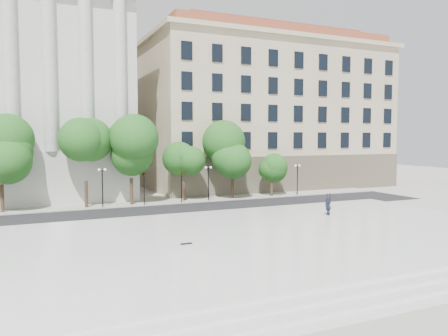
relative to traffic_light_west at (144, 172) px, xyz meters
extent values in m
plane|color=#AFADA5|center=(2.26, -22.30, -3.68)|extent=(160.00, 160.00, 0.00)
cube|color=silver|center=(2.26, -19.30, -3.46)|extent=(44.00, 22.00, 0.45)
cube|color=black|center=(2.26, -4.30, -3.67)|extent=(60.00, 8.00, 0.02)
cube|color=#AAA79D|center=(2.26, 1.70, -3.62)|extent=(60.00, 4.00, 0.12)
cube|color=beige|center=(22.26, 16.70, 6.82)|extent=(36.00, 26.00, 21.00)
cube|color=#9F5033|center=(22.26, 16.70, 18.62)|extent=(34.00, 24.00, 1.40)
cylinder|color=black|center=(0.00, 0.00, -1.93)|extent=(0.10, 0.10, 3.50)
imported|color=black|center=(0.00, 0.00, 0.16)|extent=(0.37, 1.71, 0.69)
cylinder|color=black|center=(4.27, 0.00, -1.93)|extent=(0.10, 0.10, 3.50)
imported|color=black|center=(4.27, 0.00, 0.21)|extent=(1.07, 1.95, 0.78)
imported|color=black|center=(13.26, -14.85, -2.97)|extent=(0.92, 2.04, 0.54)
cube|color=black|center=(-2.05, -19.85, -3.19)|extent=(0.78, 0.21, 0.08)
cube|color=silver|center=(2.26, -30.80, -3.53)|extent=(44.00, 1.00, 0.30)
cube|color=silver|center=(2.26, -31.80, -3.61)|extent=(44.00, 1.00, 0.15)
cube|color=silver|center=(2.26, -32.80, -3.67)|extent=(44.00, 1.00, 0.02)
cube|color=red|center=(-2.22, -31.80, -3.53)|extent=(0.09, 0.09, 0.01)
cylinder|color=#382619|center=(-13.92, 1.29, -2.26)|extent=(0.36, 0.36, 2.85)
sphere|color=#214D16|center=(-13.92, 1.29, 1.61)|extent=(4.40, 4.40, 4.40)
cylinder|color=#382619|center=(-5.96, 0.92, -2.22)|extent=(0.36, 0.36, 2.93)
sphere|color=#214D16|center=(-5.96, 0.92, 1.75)|extent=(4.02, 4.02, 4.02)
cylinder|color=#382619|center=(-1.19, 0.91, -2.17)|extent=(0.36, 0.36, 3.03)
sphere|color=#214D16|center=(-1.19, 0.91, 1.94)|extent=(4.55, 4.55, 4.55)
cylinder|color=#382619|center=(5.19, 1.70, -2.48)|extent=(0.36, 0.36, 2.41)
sphere|color=#214D16|center=(5.19, 1.70, 0.78)|extent=(3.48, 3.48, 3.48)
cylinder|color=#382619|center=(11.10, 0.98, -2.16)|extent=(0.36, 0.36, 3.05)
sphere|color=#214D16|center=(11.10, 0.98, 1.97)|extent=(4.52, 4.52, 4.52)
cylinder|color=#382619|center=(16.39, 0.60, -2.49)|extent=(0.36, 0.36, 2.39)
sphere|color=#214D16|center=(16.39, 0.60, 0.76)|extent=(3.40, 3.40, 3.40)
cylinder|color=black|center=(-4.38, 0.30, -1.68)|extent=(0.12, 0.12, 4.00)
cube|color=black|center=(-4.38, 0.30, 0.32)|extent=(0.60, 0.06, 0.06)
sphere|color=white|center=(-4.68, 0.30, 0.42)|extent=(0.28, 0.28, 0.28)
sphere|color=white|center=(-4.08, 0.30, 0.42)|extent=(0.28, 0.28, 0.28)
cylinder|color=black|center=(7.70, 0.30, -1.74)|extent=(0.12, 0.12, 3.89)
cube|color=black|center=(7.70, 0.30, 0.21)|extent=(0.60, 0.06, 0.06)
sphere|color=white|center=(7.40, 0.30, 0.31)|extent=(0.28, 0.28, 0.28)
sphere|color=white|center=(8.00, 0.30, 0.31)|extent=(0.28, 0.28, 0.28)
cylinder|color=black|center=(20.01, 0.30, -1.80)|extent=(0.12, 0.12, 3.77)
cube|color=black|center=(20.01, 0.30, 0.08)|extent=(0.60, 0.06, 0.06)
sphere|color=white|center=(19.71, 0.30, 0.18)|extent=(0.28, 0.28, 0.28)
sphere|color=white|center=(20.31, 0.30, 0.18)|extent=(0.28, 0.28, 0.28)
camera|label=1|loc=(-11.34, -46.71, 3.79)|focal=35.00mm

